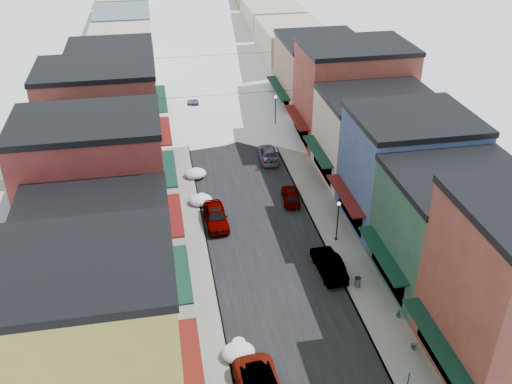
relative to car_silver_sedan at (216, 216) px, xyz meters
name	(u,v)px	position (x,y,z in m)	size (l,w,h in m)	color
road	(212,86)	(3.85, 36.73, -0.85)	(10.00, 160.00, 0.01)	black
sidewalk_left	(167,89)	(-2.75, 36.73, -0.78)	(3.20, 160.00, 0.15)	gray
sidewalk_right	(255,83)	(10.45, 36.73, -0.78)	(3.20, 160.00, 0.15)	gray
curb_left	(177,88)	(-1.20, 36.73, -0.78)	(0.10, 160.00, 0.15)	slate
curb_right	(245,84)	(8.90, 36.73, -0.78)	(0.10, 160.00, 0.15)	slate
bldg_l_yellow	(90,342)	(-9.34, -19.27, 4.90)	(11.30, 8.70, 11.50)	#D2C14D
bldg_l_cream	(100,265)	(-9.34, -10.77, 3.90)	(11.30, 8.20, 9.50)	beige
bldg_l_brick_near	(96,190)	(-9.84, -2.77, 5.40)	(12.30, 8.20, 12.50)	maroon
bldg_l_grayblue	(109,161)	(-9.34, 5.73, 3.65)	(11.30, 9.20, 9.00)	slate
bldg_l_brick_far	(101,116)	(-10.34, 14.73, 4.65)	(13.30, 9.20, 11.00)	maroon
bldg_l_tan	(114,87)	(-9.34, 24.73, 4.15)	(11.30, 11.20, 10.00)	tan
bldg_r_green	(454,230)	(17.05, -11.27, 3.90)	(11.30, 9.20, 9.50)	#214634
bldg_r_blue	(407,170)	(17.05, -2.27, 4.40)	(11.30, 9.20, 10.50)	#344977
bldg_r_cream	(375,135)	(17.55, 6.73, 3.65)	(12.30, 9.20, 9.00)	beige
bldg_r_brick_far	(352,93)	(18.05, 15.73, 4.90)	(13.30, 9.20, 11.50)	maroon
bldg_r_tan	(320,74)	(17.05, 25.73, 3.90)	(11.30, 11.20, 9.50)	#987764
distant_blocks	(196,21)	(3.85, 59.73, 3.14)	(34.00, 55.00, 8.00)	gray
overhead_cables	(221,73)	(3.85, 24.23, 5.34)	(16.40, 15.04, 0.04)	black
car_silver_sedan	(216,216)	(0.00, 0.00, 0.00)	(2.02, 5.02, 1.71)	#ABAEB4
car_dark_hatch	(215,215)	(-0.05, 0.44, -0.17)	(1.45, 4.15, 1.37)	black
car_silver_wagon	(193,108)	(0.26, 26.57, -0.01)	(2.37, 5.84, 1.69)	gray
car_green_sedan	(329,264)	(8.15, -8.73, -0.04)	(1.72, 4.94, 1.63)	black
car_gray_suv	(291,195)	(7.73, 2.69, -0.16)	(1.63, 4.06, 1.38)	gray
car_black_sedan	(268,154)	(7.35, 11.99, -0.13)	(2.03, 5.00, 1.45)	black
car_lane_silver	(208,84)	(3.25, 36.05, -0.16)	(1.65, 4.09, 1.39)	#AFB0B8
car_lane_white	(219,64)	(6.05, 44.42, -0.08)	(2.58, 5.60, 1.56)	silver
trash_can	(357,282)	(9.80, -11.04, -0.27)	(0.50, 0.50, 0.85)	#55585A
streetlamp_near	(338,216)	(10.12, -4.54, 1.71)	(0.32, 0.32, 3.83)	black
streetlamp_far	(275,108)	(9.88, 19.92, 2.00)	(0.36, 0.36, 4.29)	black
planter_near	(414,346)	(11.37, -18.08, -0.42)	(0.51, 0.44, 0.56)	#316F33
planter_far	(398,314)	(11.60, -14.91, -0.40)	(0.34, 0.34, 0.61)	#295A29
snow_pile_near	(238,351)	(-0.51, -16.41, -0.40)	(2.28, 2.60, 0.96)	white
snow_pile_mid	(201,200)	(-1.03, 3.87, -0.40)	(2.26, 2.59, 0.96)	white
snow_pile_far	(196,173)	(-1.03, 9.34, -0.39)	(2.29, 2.61, 0.97)	white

